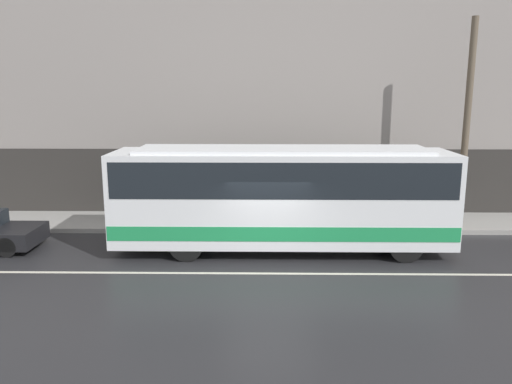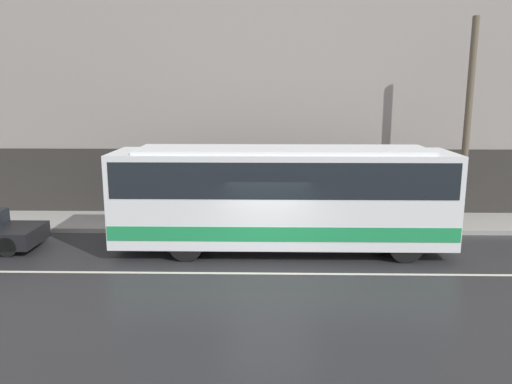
% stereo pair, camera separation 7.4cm
% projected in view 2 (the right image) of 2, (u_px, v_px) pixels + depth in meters
% --- Properties ---
extents(ground_plane, '(60.00, 60.00, 0.00)m').
position_uv_depth(ground_plane, '(268.00, 274.00, 14.27)').
color(ground_plane, '#262628').
extents(sidewalk, '(60.00, 2.76, 0.17)m').
position_uv_depth(sidewalk, '(267.00, 222.00, 19.53)').
color(sidewalk, gray).
rests_on(sidewalk, ground_plane).
extents(building_facade, '(60.00, 0.35, 11.78)m').
position_uv_depth(building_facade, '(268.00, 77.00, 19.90)').
color(building_facade, gray).
rests_on(building_facade, ground_plane).
extents(lane_stripe, '(54.00, 0.14, 0.01)m').
position_uv_depth(lane_stripe, '(268.00, 273.00, 14.27)').
color(lane_stripe, beige).
rests_on(lane_stripe, ground_plane).
extents(transit_bus, '(10.72, 2.48, 3.38)m').
position_uv_depth(transit_bus, '(282.00, 194.00, 15.99)').
color(transit_bus, white).
rests_on(transit_bus, ground_plane).
extents(utility_pole_near, '(0.24, 0.24, 7.49)m').
position_uv_depth(utility_pole_near, '(467.00, 125.00, 17.86)').
color(utility_pole_near, brown).
rests_on(utility_pole_near, sidewalk).
extents(pedestrian_waiting, '(0.36, 0.36, 1.66)m').
position_uv_depth(pedestrian_waiting, '(180.00, 199.00, 19.64)').
color(pedestrian_waiting, '#333338').
rests_on(pedestrian_waiting, sidewalk).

